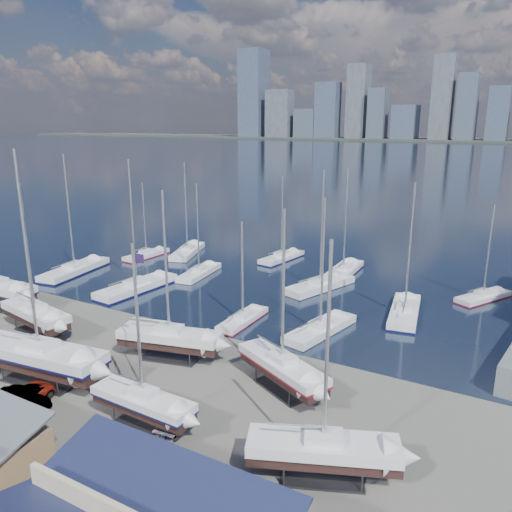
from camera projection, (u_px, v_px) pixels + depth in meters
The scene contains 26 objects.
ground at pixel (124, 368), 44.09m from camera, with size 1400.00×1400.00×0.00m, color #605E59.
water at pixel (486, 158), 304.81m from camera, with size 1400.00×600.00×0.40m, color #19243A.
far_shore at pixel (511, 141), 523.11m from camera, with size 1400.00×80.00×2.20m, color #2D332D.
skyline at pixel (507, 104), 511.69m from camera, with size 639.14×43.80×107.69m.
sailboat_cradle_2 at pixel (35, 314), 50.99m from camera, with size 9.76×4.19×15.47m.
sailboat_cradle_3 at pixel (40, 356), 41.38m from camera, with size 12.32×4.76×19.15m.
sailboat_cradle_4 at pixel (170, 338), 45.38m from camera, with size 9.85×4.87×15.53m.
sailboat_cradle_5 at pixel (143, 402), 35.22m from camera, with size 8.28×2.53×13.48m.
sailboat_cradle_6 at pixel (282, 367), 40.00m from camera, with size 9.35×6.35×14.90m.
sailboat_cradle_7 at pixel (323, 449), 29.95m from camera, with size 9.44×5.88×15.03m.
sailboat_moored_0 at pixel (75, 271), 71.49m from camera, with size 5.04×12.16×17.64m.
sailboat_moored_1 at pixel (146, 255), 80.00m from camera, with size 2.91×8.51×12.51m.
sailboat_moored_2 at pixel (188, 253), 81.74m from camera, with size 6.17×10.79×15.72m.
sailboat_moored_3 at pixel (137, 289), 64.12m from camera, with size 4.35×11.96×17.50m.
sailboat_moored_4 at pixel (199, 273), 70.50m from camera, with size 3.64×9.28×13.64m.
sailboat_moored_5 at pixel (282, 258), 78.26m from camera, with size 3.95×9.53×13.82m.
sailboat_moored_6 at pixel (243, 320), 53.94m from camera, with size 2.20×7.82×11.68m.
sailboat_moored_7 at pixel (320, 287), 64.77m from camera, with size 6.32×11.12×16.19m.
sailboat_moored_8 at pixel (343, 273), 70.90m from camera, with size 3.31×10.67×15.82m.
sailboat_moored_9 at pixel (320, 330), 51.24m from camera, with size 4.65×10.08×14.69m.
sailboat_moored_10 at pixel (404, 313), 55.85m from camera, with size 4.51×10.79×15.65m.
sailboat_moored_11 at pixel (483, 298), 60.80m from camera, with size 6.03×8.28×12.28m.
car_b at pixel (20, 400), 37.61m from camera, with size 1.62×4.64×1.53m, color gray.
car_c at pixel (22, 399), 37.93m from camera, with size 2.23×4.84×1.34m, color gray.
car_d at pixel (143, 463), 30.70m from camera, with size 2.03×5.00×1.45m, color gray.
flagpole at pixel (138, 312), 39.00m from camera, with size 1.03×0.12×11.68m.
Camera 1 is at (29.84, -39.07, 21.06)m, focal length 35.00 mm.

